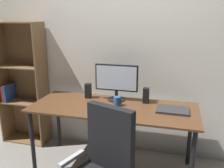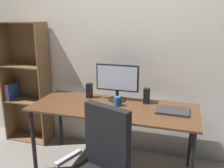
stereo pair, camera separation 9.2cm
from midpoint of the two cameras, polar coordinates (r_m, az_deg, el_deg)
The scene contains 11 objects.
ground_plane at distance 2.91m, azimuth 1.25°, elevation -19.10°, with size 12.00×12.00×0.00m, color gray.
back_wall at distance 2.93m, azimuth 4.30°, elevation 8.54°, with size 6.40×0.10×2.60m, color silver.
desk at distance 2.59m, azimuth 1.34°, elevation -6.94°, with size 1.75×0.71×0.74m.
monitor at distance 2.70m, azimuth 2.22°, elevation 0.89°, with size 0.48×0.20×0.41m.
keyboard at distance 2.38m, azimuth -0.27°, elevation -6.76°, with size 0.29×0.11×0.02m, color #B7BABC.
mouse at distance 2.34m, azimuth 4.49°, elevation -7.00°, with size 0.06×0.10×0.03m, color black.
coffee_mug at distance 2.57m, azimuth 2.28°, elevation -4.10°, with size 0.09×0.07×0.10m.
laptop at distance 2.50m, azimuth 15.18°, elevation -6.14°, with size 0.32×0.23×0.02m, color #2D2D30.
speaker_left at distance 2.83m, azimuth -4.45°, elevation -1.53°, with size 0.06×0.07×0.17m, color black.
speaker_right at distance 2.67m, azimuth 9.15°, elevation -2.78°, with size 0.06×0.07×0.17m, color black.
bookshelf at distance 3.43m, azimuth -18.77°, elevation 0.09°, with size 0.61×0.28×1.60m.
Camera 2 is at (0.70, -2.29, 1.65)m, focal length 38.77 mm.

